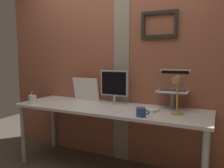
{
  "coord_description": "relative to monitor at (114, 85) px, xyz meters",
  "views": [
    {
      "loc": [
        1.19,
        -2.21,
        1.29
      ],
      "look_at": [
        0.08,
        0.11,
        1.0
      ],
      "focal_mm": 36.03,
      "sensor_mm": 36.0,
      "label": 1
    }
  ],
  "objects": [
    {
      "name": "desk",
      "position": [
        0.03,
        -0.22,
        -0.29
      ],
      "size": [
        2.19,
        0.68,
        0.75
      ],
      "color": "silver",
      "rests_on": "ground_plane"
    },
    {
      "name": "laptop",
      "position": [
        0.69,
        0.07,
        0.03
      ],
      "size": [
        0.33,
        0.28,
        0.24
      ],
      "color": "white",
      "rests_on": "laptop_stand"
    },
    {
      "name": "brick_wall_back",
      "position": [
        -0.05,
        0.18,
        0.36
      ],
      "size": [
        3.37,
        0.16,
        2.67
      ],
      "color": "#9E563D",
      "rests_on": "ground_plane"
    },
    {
      "name": "paper_clutter_stack",
      "position": [
        0.48,
        -0.22,
        -0.21
      ],
      "size": [
        0.22,
        0.17,
        0.02
      ],
      "primitive_type": "cube",
      "rotation": [
        0.0,
        0.0,
        -0.17
      ],
      "color": "silver",
      "rests_on": "desk"
    },
    {
      "name": "coffee_mug",
      "position": [
        0.49,
        -0.46,
        -0.18
      ],
      "size": [
        0.13,
        0.09,
        0.08
      ],
      "color": "#2D4C8C",
      "rests_on": "desk"
    },
    {
      "name": "laptop_stand",
      "position": [
        0.69,
        0.0,
        -0.1
      ],
      "size": [
        0.28,
        0.22,
        0.19
      ],
      "color": "gray",
      "rests_on": "desk"
    },
    {
      "name": "whiteboard_panel",
      "position": [
        -0.43,
        0.03,
        -0.08
      ],
      "size": [
        0.36,
        0.08,
        0.29
      ],
      "primitive_type": "cube",
      "rotation": [
        0.2,
        0.0,
        0.0
      ],
      "color": "white",
      "rests_on": "desk"
    },
    {
      "name": "desk_lamp",
      "position": [
        0.78,
        -0.27,
        0.01
      ],
      "size": [
        0.12,
        0.2,
        0.38
      ],
      "color": "tan",
      "rests_on": "desk"
    },
    {
      "name": "monitor",
      "position": [
        0.0,
        0.0,
        0.0
      ],
      "size": [
        0.35,
        0.18,
        0.4
      ],
      "color": "#ADB2B7",
      "rests_on": "desk"
    },
    {
      "name": "pen_cup",
      "position": [
        -0.87,
        -0.46,
        -0.17
      ],
      "size": [
        0.09,
        0.09,
        0.17
      ],
      "color": "white",
      "rests_on": "desk"
    }
  ]
}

